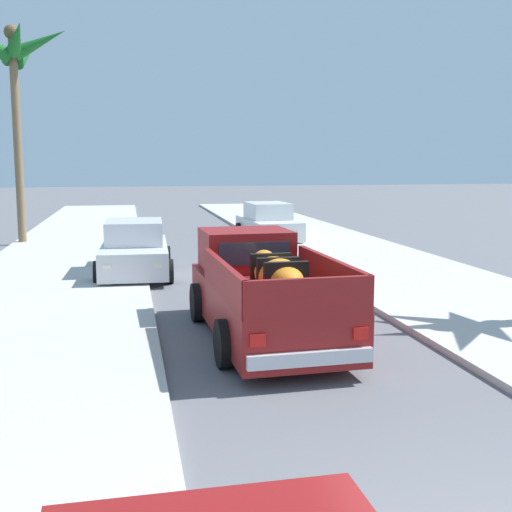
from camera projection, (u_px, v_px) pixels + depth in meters
sidewalk_left at (49, 291)px, 15.08m from camera, size 4.79×60.00×0.12m
sidewalk_right at (411, 277)px, 16.93m from camera, size 4.79×60.00×0.12m
curb_left at (91, 290)px, 15.28m from camera, size 0.16×60.00×0.10m
curb_right at (376, 279)px, 16.74m from camera, size 0.16×60.00×0.10m
pickup_truck at (263, 292)px, 11.30m from camera, size 2.34×5.27×1.80m
car_right_near at (135, 250)px, 17.44m from camera, size 2.13×4.31×1.54m
car_left_mid at (268, 223)px, 25.09m from camera, size 2.17×4.32×1.54m
palm_tree_left_mid at (14, 62)px, 23.16m from camera, size 4.04×3.31×8.22m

